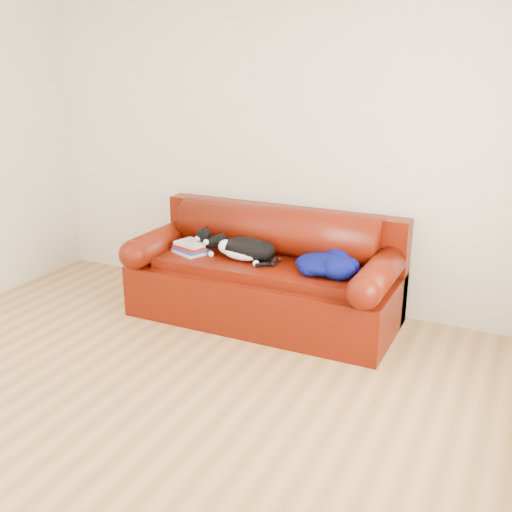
# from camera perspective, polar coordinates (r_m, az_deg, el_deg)

# --- Properties ---
(ground) EXTENTS (4.50, 4.50, 0.00)m
(ground) POSITION_cam_1_polar(r_m,az_deg,el_deg) (3.81, -10.59, -13.90)
(ground) COLOR olive
(ground) RESTS_ON ground
(room_shell) EXTENTS (4.52, 4.02, 2.61)m
(room_shell) POSITION_cam_1_polar(r_m,az_deg,el_deg) (3.19, -10.35, 11.81)
(room_shell) COLOR beige
(room_shell) RESTS_ON ground
(sofa_base) EXTENTS (2.10, 0.90, 0.50)m
(sofa_base) POSITION_cam_1_polar(r_m,az_deg,el_deg) (4.81, 0.75, -3.34)
(sofa_base) COLOR #3B0702
(sofa_base) RESTS_ON ground
(sofa_back) EXTENTS (2.10, 1.01, 0.88)m
(sofa_back) POSITION_cam_1_polar(r_m,az_deg,el_deg) (4.91, 1.96, 0.91)
(sofa_back) COLOR #3B0702
(sofa_back) RESTS_ON ground
(book_stack) EXTENTS (0.33, 0.29, 0.10)m
(book_stack) POSITION_cam_1_polar(r_m,az_deg,el_deg) (4.89, -6.17, 0.81)
(book_stack) COLOR beige
(book_stack) RESTS_ON sofa_base
(cat) EXTENTS (0.63, 0.25, 0.23)m
(cat) POSITION_cam_1_polar(r_m,az_deg,el_deg) (4.68, -0.99, 0.62)
(cat) COLOR black
(cat) RESTS_ON sofa_base
(blanket) EXTENTS (0.53, 0.49, 0.16)m
(blanket) POSITION_cam_1_polar(r_m,az_deg,el_deg) (4.45, 6.67, -0.70)
(blanket) COLOR #020E43
(blanket) RESTS_ON sofa_base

